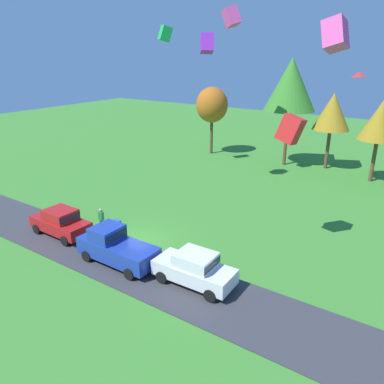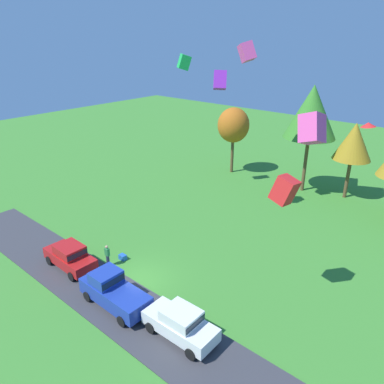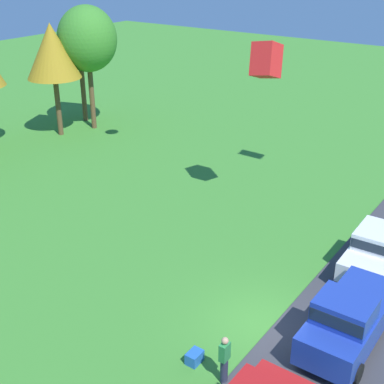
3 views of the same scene
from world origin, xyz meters
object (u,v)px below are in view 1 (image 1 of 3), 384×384
at_px(person_watching_sky, 101,220).
at_px(kite_box_mid_center, 291,129).
at_px(kite_delta_over_trees, 359,74).
at_px(kite_box_topmost, 231,17).
at_px(tree_far_right, 332,112).
at_px(car_pickup_near_entrance, 115,246).
at_px(tree_right_of_center, 380,121).
at_px(car_sedan_by_flagpole, 61,221).
at_px(tree_left_of_center, 291,85).
at_px(cooler_box, 117,223).
at_px(kite_box_low_drifter, 335,35).
at_px(tree_far_left, 212,105).
at_px(kite_box_near_flag, 165,34).
at_px(kite_box_high_left, 207,43).
at_px(car_sedan_mid_row, 195,268).

xyz_separation_m(person_watching_sky, kite_box_mid_center, (11.04, 4.91, 6.68)).
height_order(kite_delta_over_trees, kite_box_topmost, kite_box_topmost).
relative_size(tree_far_right, kite_box_mid_center, 5.25).
bearing_deg(car_pickup_near_entrance, tree_right_of_center, 68.64).
xyz_separation_m(car_sedan_by_flagpole, kite_box_topmost, (3.66, 16.26, 13.41)).
bearing_deg(tree_left_of_center, kite_box_mid_center, -69.73).
xyz_separation_m(tree_far_right, kite_delta_over_trees, (4.15, -11.31, 4.27)).
height_order(tree_far_right, kite_box_topmost, kite_box_topmost).
bearing_deg(kite_box_mid_center, cooler_box, -161.28).
xyz_separation_m(tree_right_of_center, kite_box_low_drifter, (0.53, -21.38, 6.52)).
bearing_deg(car_sedan_by_flagpole, tree_right_of_center, 57.73).
bearing_deg(tree_far_left, kite_box_near_flag, -92.41).
relative_size(tree_left_of_center, kite_box_near_flag, 8.53).
bearing_deg(kite_box_mid_center, tree_far_right, 97.24).
bearing_deg(tree_far_right, tree_far_left, -174.22).
distance_m(car_pickup_near_entrance, cooler_box, 5.24).
xyz_separation_m(car_sedan_by_flagpole, kite_box_low_drifter, (15.74, 2.71, 11.30)).
relative_size(cooler_box, kite_box_near_flag, 0.42).
bearing_deg(car_pickup_near_entrance, cooler_box, 134.55).
distance_m(car_pickup_near_entrance, kite_box_near_flag, 22.74).
relative_size(tree_left_of_center, kite_box_topmost, 7.84).
relative_size(kite_box_high_left, kite_delta_over_trees, 1.44).
bearing_deg(car_pickup_near_entrance, car_sedan_by_flagpole, 174.87).
distance_m(kite_delta_over_trees, kite_box_near_flag, 18.35).
bearing_deg(car_sedan_mid_row, tree_left_of_center, 100.29).
distance_m(car_pickup_near_entrance, car_sedan_mid_row, 5.12).
bearing_deg(car_sedan_by_flagpole, car_sedan_mid_row, 1.15).
distance_m(tree_right_of_center, kite_box_topmost, 16.41).
bearing_deg(kite_box_near_flag, tree_far_right, 34.78).
distance_m(tree_right_of_center, kite_delta_over_trees, 10.40).
distance_m(cooler_box, kite_box_topmost, 19.42).
bearing_deg(car_sedan_by_flagpole, tree_far_left, 97.20).
height_order(cooler_box, kite_box_topmost, kite_box_topmost).
relative_size(tree_left_of_center, kite_delta_over_trees, 11.44).
xyz_separation_m(kite_box_mid_center, kite_box_topmost, (-9.18, 9.40, 6.90)).
xyz_separation_m(kite_box_high_left, kite_delta_over_trees, (11.66, 1.05, -2.10)).
distance_m(car_sedan_by_flagpole, kite_delta_over_trees, 22.65).
height_order(tree_right_of_center, kite_delta_over_trees, kite_delta_over_trees).
bearing_deg(kite_box_topmost, tree_far_left, 128.88).
bearing_deg(kite_box_high_left, car_sedan_by_flagpole, -101.96).
distance_m(tree_left_of_center, kite_box_topmost, 10.75).
relative_size(car_sedan_mid_row, cooler_box, 7.92).
distance_m(car_sedan_by_flagpole, cooler_box, 3.83).
relative_size(person_watching_sky, kite_box_mid_center, 1.14).
relative_size(car_sedan_by_flagpole, kite_box_topmost, 3.08).
distance_m(car_pickup_near_entrance, person_watching_sky, 4.52).
xyz_separation_m(tree_left_of_center, kite_box_high_left, (-3.28, -11.23, 3.80)).
distance_m(person_watching_sky, tree_right_of_center, 26.35).
relative_size(car_pickup_near_entrance, tree_far_right, 0.63).
distance_m(tree_left_of_center, tree_right_of_center, 9.47).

